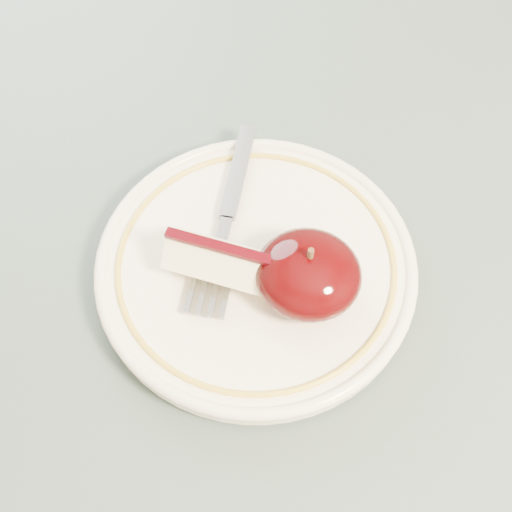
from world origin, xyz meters
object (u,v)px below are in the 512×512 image
(plate, at_px, (256,267))
(fork, at_px, (227,220))
(table, at_px, (278,384))
(apple_half, at_px, (308,274))

(plate, bearing_deg, fork, 141.33)
(table, height_order, apple_half, apple_half)
(table, xyz_separation_m, apple_half, (0.01, 0.03, 0.13))
(table, relative_size, fork, 5.46)
(table, distance_m, plate, 0.11)
(plate, height_order, apple_half, apple_half)
(apple_half, xyz_separation_m, fork, (-0.07, 0.03, -0.02))
(apple_half, height_order, fork, apple_half)
(table, xyz_separation_m, plate, (-0.03, 0.04, 0.10))
(fork, bearing_deg, table, -144.36)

